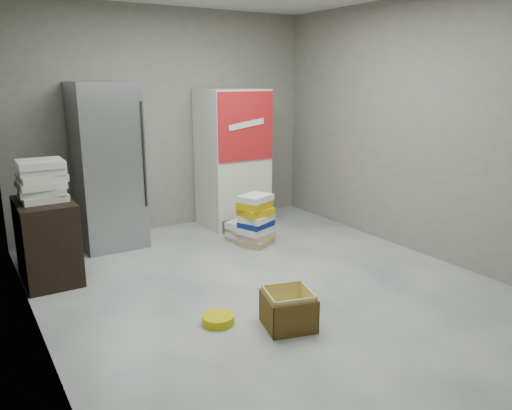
{
  "coord_description": "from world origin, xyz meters",
  "views": [
    {
      "loc": [
        -2.43,
        -3.61,
        1.94
      ],
      "look_at": [
        0.24,
        0.7,
        0.64
      ],
      "focal_mm": 35.0,
      "sensor_mm": 36.0,
      "label": 1
    }
  ],
  "objects_px": {
    "steel_fridge": "(107,166)",
    "phonebook_stack_main": "(256,220)",
    "cardboard_box": "(288,312)",
    "wood_shelf": "(47,240)",
    "coke_cooler": "(233,158)"
  },
  "relations": [
    {
      "from": "coke_cooler",
      "to": "phonebook_stack_main",
      "type": "bearing_deg",
      "value": -102.34
    },
    {
      "from": "wood_shelf",
      "to": "cardboard_box",
      "type": "distance_m",
      "value": 2.51
    },
    {
      "from": "coke_cooler",
      "to": "wood_shelf",
      "type": "relative_size",
      "value": 2.25
    },
    {
      "from": "steel_fridge",
      "to": "phonebook_stack_main",
      "type": "bearing_deg",
      "value": -32.37
    },
    {
      "from": "coke_cooler",
      "to": "wood_shelf",
      "type": "bearing_deg",
      "value": -163.72
    },
    {
      "from": "steel_fridge",
      "to": "cardboard_box",
      "type": "relative_size",
      "value": 4.09
    },
    {
      "from": "coke_cooler",
      "to": "steel_fridge",
      "type": "bearing_deg",
      "value": 179.82
    },
    {
      "from": "steel_fridge",
      "to": "wood_shelf",
      "type": "bearing_deg",
      "value": -138.69
    },
    {
      "from": "coke_cooler",
      "to": "cardboard_box",
      "type": "height_order",
      "value": "coke_cooler"
    },
    {
      "from": "wood_shelf",
      "to": "phonebook_stack_main",
      "type": "bearing_deg",
      "value": -4.75
    },
    {
      "from": "steel_fridge",
      "to": "wood_shelf",
      "type": "distance_m",
      "value": 1.23
    },
    {
      "from": "cardboard_box",
      "to": "coke_cooler",
      "type": "bearing_deg",
      "value": 84.89
    },
    {
      "from": "phonebook_stack_main",
      "to": "cardboard_box",
      "type": "height_order",
      "value": "phonebook_stack_main"
    },
    {
      "from": "wood_shelf",
      "to": "phonebook_stack_main",
      "type": "height_order",
      "value": "wood_shelf"
    },
    {
      "from": "steel_fridge",
      "to": "phonebook_stack_main",
      "type": "height_order",
      "value": "steel_fridge"
    }
  ]
}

